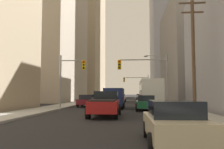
{
  "coord_description": "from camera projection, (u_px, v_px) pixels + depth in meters",
  "views": [
    {
      "loc": [
        2.19,
        -3.17,
        1.79
      ],
      "look_at": [
        0.0,
        22.03,
        3.71
      ],
      "focal_mm": 38.19,
      "sensor_mm": 36.0,
      "label": 1
    }
  ],
  "objects": [
    {
      "name": "city_bus",
      "position": [
        150.0,
        92.0,
        32.27
      ],
      "size": [
        2.67,
        11.5,
        3.4
      ],
      "color": "silver",
      "rests_on": "ground"
    },
    {
      "name": "building_left_far_tower",
      "position": [
        79.0,
        17.0,
        94.01
      ],
      "size": [
        17.96,
        28.57,
        62.93
      ],
      "primitive_type": "cube",
      "color": "tan",
      "rests_on": "ground"
    },
    {
      "name": "street_lamp_right",
      "position": [
        156.0,
        74.0,
        35.27
      ],
      "size": [
        2.2,
        0.32,
        7.5
      ],
      "color": "gray",
      "rests_on": "ground"
    },
    {
      "name": "building_right_far_highrise",
      "position": [
        184.0,
        7.0,
        93.17
      ],
      "size": [
        25.26,
        21.38,
        70.36
      ],
      "primitive_type": "cube",
      "color": "#93939E",
      "rests_on": "ground"
    },
    {
      "name": "building_right_mid_block",
      "position": [
        205.0,
        53.0,
        47.23
      ],
      "size": [
        14.78,
        22.34,
        19.18
      ],
      "primitive_type": "cube",
      "color": "gray",
      "rests_on": "ground"
    },
    {
      "name": "sidewalk_left",
      "position": [
        92.0,
        100.0,
        53.47
      ],
      "size": [
        3.14,
        160.0,
        0.15
      ],
      "primitive_type": "cube",
      "color": "#9E9E99",
      "rests_on": "ground"
    },
    {
      "name": "traffic_signal_near_right",
      "position": [
        145.0,
        71.0,
        26.04
      ],
      "size": [
        5.45,
        0.44,
        6.0
      ],
      "color": "gray",
      "rests_on": "ground"
    },
    {
      "name": "sedan_black",
      "position": [
        141.0,
        98.0,
        44.27
      ],
      "size": [
        1.95,
        4.24,
        1.52
      ],
      "color": "black",
      "rests_on": "ground"
    },
    {
      "name": "sedan_maroon",
      "position": [
        87.0,
        101.0,
        30.03
      ],
      "size": [
        1.95,
        4.2,
        1.52
      ],
      "color": "maroon",
      "rests_on": "ground"
    },
    {
      "name": "cargo_van_navy",
      "position": [
        115.0,
        97.0,
        26.89
      ],
      "size": [
        2.16,
        5.22,
        2.26
      ],
      "color": "#141E4C",
      "rests_on": "ground"
    },
    {
      "name": "pickup_truck_red",
      "position": [
        105.0,
        104.0,
        17.99
      ],
      "size": [
        2.2,
        5.45,
        1.9
      ],
      "color": "maroon",
      "rests_on": "ground"
    },
    {
      "name": "traffic_signal_near_left",
      "position": [
        71.0,
        73.0,
        26.74
      ],
      "size": [
        2.95,
        0.44,
        6.0
      ],
      "color": "gray",
      "rests_on": "ground"
    },
    {
      "name": "utility_pole_right",
      "position": [
        193.0,
        51.0,
        19.62
      ],
      "size": [
        2.2,
        0.28,
        9.88
      ],
      "color": "brown",
      "rests_on": "ground"
    },
    {
      "name": "sidewalk_right",
      "position": [
        154.0,
        100.0,
        52.28
      ],
      "size": [
        3.14,
        160.0,
        0.15
      ],
      "primitive_type": "cube",
      "color": "#9E9E99",
      "rests_on": "ground"
    },
    {
      "name": "sedan_beige",
      "position": [
        174.0,
        123.0,
        8.11
      ],
      "size": [
        1.95,
        4.24,
        1.52
      ],
      "color": "#C6B793",
      "rests_on": "ground"
    },
    {
      "name": "sedan_silver",
      "position": [
        121.0,
        98.0,
        45.48
      ],
      "size": [
        1.95,
        4.26,
        1.52
      ],
      "color": "#B7BABF",
      "rests_on": "ground"
    },
    {
      "name": "building_left_mid_office",
      "position": [
        23.0,
        23.0,
        52.17
      ],
      "size": [
        24.08,
        23.55,
        34.06
      ],
      "primitive_type": "cube",
      "color": "#B7A893",
      "rests_on": "ground"
    },
    {
      "name": "traffic_signal_far_right",
      "position": [
        137.0,
        83.0,
        57.15
      ],
      "size": [
        6.05,
        0.44,
        6.0
      ],
      "color": "gray",
      "rests_on": "ground"
    },
    {
      "name": "sedan_green",
      "position": [
        145.0,
        103.0,
        23.61
      ],
      "size": [
        1.95,
        4.24,
        1.52
      ],
      "color": "#195938",
      "rests_on": "ground"
    }
  ]
}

